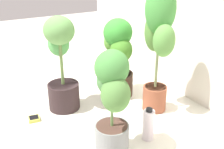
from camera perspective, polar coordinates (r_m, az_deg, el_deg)
The scene contains 7 objects.
ground_plane at distance 2.05m, azimuth -3.02°, elevation -9.81°, with size 8.00×8.00×0.00m, color silver.
potted_plant_back_left at distance 2.29m, azimuth 1.21°, elevation 3.99°, with size 0.40×0.36×0.67m.
potted_plant_front_right at distance 1.58m, azimuth 0.08°, elevation -5.04°, with size 0.35×0.29×0.66m.
potted_plant_front_left at distance 2.12m, azimuth -10.49°, elevation 2.42°, with size 0.31×0.25×0.74m.
potted_plant_back_center at distance 2.02m, azimuth 9.61°, elevation 7.49°, with size 0.34×0.28×0.97m.
hygrometer_box at distance 2.14m, azimuth -15.86°, elevation -8.80°, with size 0.09×0.09×0.03m.
nutrient_bottle at distance 1.84m, azimuth 7.55°, elevation -10.26°, with size 0.08×0.08×0.23m.
Camera 1 is at (1.53, -0.78, 1.11)m, focal length 44.11 mm.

